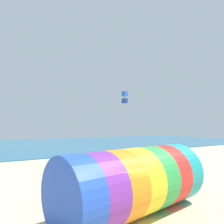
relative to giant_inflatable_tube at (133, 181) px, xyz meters
name	(u,v)px	position (x,y,z in m)	size (l,w,h in m)	color
sea	(11,146)	(-1.41, 39.54, -1.54)	(120.00, 40.00, 0.10)	#236084
giant_inflatable_tube	(133,181)	(0.00, 0.00, 0.00)	(8.32, 4.55, 3.18)	blue
kite_handler	(183,178)	(4.91, 1.29, -0.71)	(0.24, 0.37, 1.72)	#383D56
kite_blue_box	(125,97)	(9.35, 14.60, 6.29)	(0.63, 0.63, 1.62)	blue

